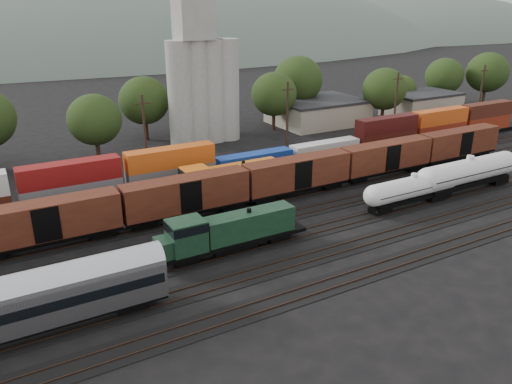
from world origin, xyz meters
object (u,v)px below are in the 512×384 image
passenger_coach (7,306)px  grain_silo (203,79)px  green_locomotive (224,232)px  tank_car_a (413,188)px  orange_locomotive (224,178)px

passenger_coach → grain_silo: 59.00m
green_locomotive → tank_car_a: (26.02, 0.00, -0.07)m
green_locomotive → grain_silo: bearing=68.6°
tank_car_a → grain_silo: 43.10m
passenger_coach → orange_locomotive: bearing=36.2°
orange_locomotive → grain_silo: 28.82m
green_locomotive → tank_car_a: green_locomotive is taller
passenger_coach → grain_silo: bearing=51.9°
passenger_coach → grain_silo: (36.07, 46.00, 7.99)m
grain_silo → tank_car_a: bearing=-76.4°
tank_car_a → green_locomotive: bearing=180.0°
tank_car_a → orange_locomotive: size_ratio=0.92×
passenger_coach → green_locomotive: bearing=14.1°
green_locomotive → grain_silo: grain_silo is taller
tank_car_a → grain_silo: grain_silo is taller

